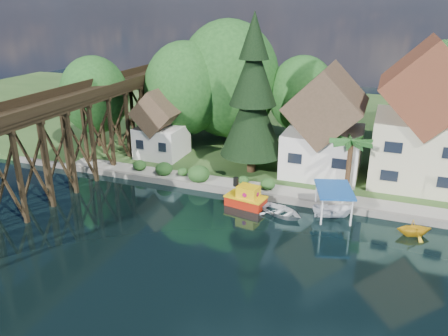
{
  "coord_description": "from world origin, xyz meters",
  "views": [
    {
      "loc": [
        12.46,
        -27.71,
        17.34
      ],
      "look_at": [
        -0.2,
        6.0,
        3.45
      ],
      "focal_mm": 35.0,
      "sensor_mm": 36.0,
      "label": 1
    }
  ],
  "objects": [
    {
      "name": "boat_white_a",
      "position": [
        5.26,
        5.59,
        0.41
      ],
      "size": [
        4.73,
        4.15,
        0.82
      ],
      "primitive_type": "imported",
      "rotation": [
        0.0,
        0.0,
        1.16
      ],
      "color": "silver",
      "rests_on": "ground"
    },
    {
      "name": "ground",
      "position": [
        0.0,
        0.0,
        0.0
      ],
      "size": [
        140.0,
        140.0,
        0.0
      ],
      "primitive_type": "plane",
      "color": "black",
      "rests_on": "ground"
    },
    {
      "name": "shed",
      "position": [
        -11.0,
        14.5,
        3.83
      ],
      "size": [
        5.09,
        5.4,
        7.85
      ],
      "color": "silver",
      "rests_on": "bank"
    },
    {
      "name": "tugboat",
      "position": [
        1.86,
        6.21,
        0.77
      ],
      "size": [
        3.83,
        2.52,
        2.58
      ],
      "color": "#AC1C0B",
      "rests_on": "ground"
    },
    {
      "name": "conifer",
      "position": [
        0.1,
        13.34,
        8.19
      ],
      "size": [
        6.49,
        6.49,
        15.97
      ],
      "color": "#382314",
      "rests_on": "bank"
    },
    {
      "name": "shrubs",
      "position": [
        -4.6,
        9.26,
        1.23
      ],
      "size": [
        15.76,
        2.47,
        1.7
      ],
      "color": "#194418",
      "rests_on": "bank"
    },
    {
      "name": "bank",
      "position": [
        0.0,
        34.0,
        0.25
      ],
      "size": [
        140.0,
        52.0,
        0.5
      ],
      "primitive_type": "cube",
      "color": "#25441B",
      "rests_on": "ground"
    },
    {
      "name": "boat_yellow",
      "position": [
        15.83,
        5.8,
        0.72
      ],
      "size": [
        3.38,
        3.17,
        1.43
      ],
      "primitive_type": "imported",
      "rotation": [
        0.0,
        0.0,
        1.94
      ],
      "color": "yellow",
      "rests_on": "ground"
    },
    {
      "name": "boat_canopy",
      "position": [
        9.4,
        6.6,
        1.16
      ],
      "size": [
        3.93,
        4.82,
        2.69
      ],
      "color": "white",
      "rests_on": "ground"
    },
    {
      "name": "bg_trees",
      "position": [
        1.0,
        21.25,
        7.29
      ],
      "size": [
        49.9,
        13.3,
        10.57
      ],
      "color": "#382314",
      "rests_on": "bank"
    },
    {
      "name": "house_center",
      "position": [
        16.0,
        16.5,
        6.42
      ],
      "size": [
        8.65,
        9.18,
        13.89
      ],
      "color": "beige",
      "rests_on": "bank"
    },
    {
      "name": "seawall",
      "position": [
        4.0,
        8.0,
        0.31
      ],
      "size": [
        60.0,
        0.4,
        0.62
      ],
      "primitive_type": "cube",
      "color": "slate",
      "rests_on": "ground"
    },
    {
      "name": "house_left",
      "position": [
        7.0,
        16.0,
        5.14
      ],
      "size": [
        7.64,
        8.64,
        11.02
      ],
      "color": "silver",
      "rests_on": "bank"
    },
    {
      "name": "trestle_bridge",
      "position": [
        -16.0,
        5.17,
        5.35
      ],
      "size": [
        4.12,
        44.18,
        9.3
      ],
      "color": "black",
      "rests_on": "ground"
    },
    {
      "name": "palm_tree",
      "position": [
        10.03,
        11.51,
        5.2
      ],
      "size": [
        4.99,
        4.99,
        5.38
      ],
      "color": "#382314",
      "rests_on": "bank"
    },
    {
      "name": "promenade",
      "position": [
        6.0,
        9.3,
        0.53
      ],
      "size": [
        50.0,
        2.6,
        0.06
      ],
      "primitive_type": "cube",
      "color": "gray",
      "rests_on": "bank"
    }
  ]
}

